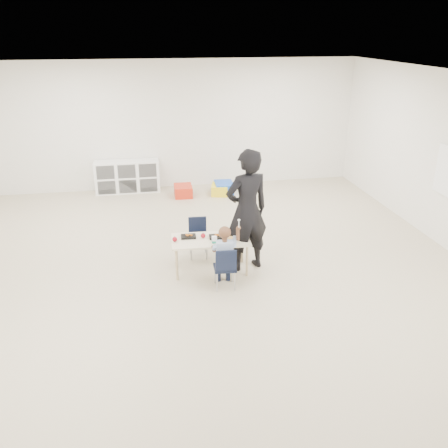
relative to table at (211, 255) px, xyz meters
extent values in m
plane|color=#C0AE93|center=(-0.04, -0.26, -0.27)|extent=(9.00, 9.00, 0.00)
plane|color=white|center=(-0.04, -0.26, 2.53)|extent=(9.00, 9.00, 0.00)
cube|color=white|center=(-0.04, 4.24, 1.13)|extent=(8.00, 0.02, 2.80)
cube|color=#F2E1C2|center=(0.00, 0.00, 0.24)|extent=(1.17, 0.64, 0.03)
cube|color=black|center=(0.10, 0.03, 0.27)|extent=(0.23, 0.17, 0.03)
cube|color=black|center=(-0.31, 0.11, 0.27)|extent=(0.23, 0.17, 0.03)
cube|color=white|center=(0.03, -0.15, 0.31)|extent=(0.07, 0.07, 0.10)
ellipsoid|color=tan|center=(0.29, -0.10, 0.29)|extent=(0.09, 0.09, 0.07)
sphere|color=maroon|center=(-0.10, 0.06, 0.29)|extent=(0.07, 0.07, 0.07)
sphere|color=maroon|center=(-0.52, 0.01, 0.29)|extent=(0.07, 0.07, 0.07)
cube|color=white|center=(-1.24, 4.02, 0.08)|extent=(1.40, 0.40, 0.70)
cube|color=white|center=(3.94, 0.34, 0.98)|extent=(0.02, 0.60, 0.80)
imported|color=black|center=(0.54, 0.02, 0.66)|extent=(0.76, 0.60, 1.85)
cube|color=red|center=(-0.07, 3.49, -0.15)|extent=(0.39, 0.49, 0.24)
cube|color=yellow|center=(0.74, 3.47, -0.16)|extent=(0.44, 0.52, 0.22)
cube|color=blue|center=(0.84, 3.53, -0.14)|extent=(0.41, 0.51, 0.24)
camera|label=1|loc=(-0.94, -6.28, 3.14)|focal=38.00mm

